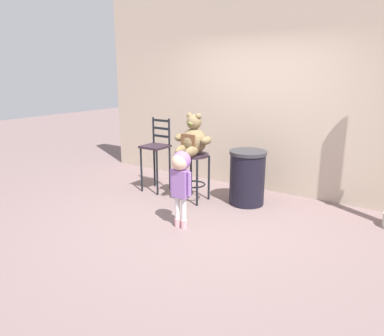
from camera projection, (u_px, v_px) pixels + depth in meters
ground_plane at (198, 223)px, 4.68m from camera, size 24.00×24.00×0.00m
building_wall at (263, 87)px, 5.76m from camera, size 6.19×0.30×3.32m
bar_stool_with_teddy at (194, 167)px, 5.35m from camera, size 0.43×0.43×0.73m
teddy_bear at (193, 140)px, 5.22m from camera, size 0.58×0.52×0.60m
child_walking at (181, 173)px, 4.35m from camera, size 0.31×0.25×0.98m
trash_bin at (247, 177)px, 5.26m from camera, size 0.54×0.54×0.80m
bar_chair_empty at (156, 150)px, 5.79m from camera, size 0.38×0.38×1.18m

